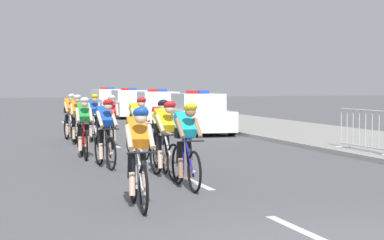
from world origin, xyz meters
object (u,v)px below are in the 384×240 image
cyclist_sixth (84,127)px  cyclist_third (165,138)px  police_car_second (157,109)px  crowd_barrier_rear (366,131)px  cyclist_fifth (105,132)px  cyclist_ninth (111,121)px  cyclist_tenth (70,116)px  cyclist_eleventh (94,118)px  police_car_nearest (197,115)px  police_car_third (129,105)px  cyclist_eighth (77,119)px  police_car_furthest (107,102)px  cyclist_second (186,145)px  cyclist_fourth (161,134)px  cyclist_seventh (138,127)px  cyclist_lead (138,156)px

cyclist_sixth → cyclist_third: bearing=-75.5°
police_car_second → crowd_barrier_rear: size_ratio=1.94×
cyclist_fifth → cyclist_ninth: same height
cyclist_tenth → cyclist_eleventh: 1.25m
police_car_nearest → police_car_third: bearing=90.0°
cyclist_eighth → crowd_barrier_rear: (6.64, -5.11, -0.14)m
police_car_furthest → cyclist_sixth: bearing=-101.9°
cyclist_second → cyclist_ninth: bearing=88.7°
cyclist_fourth → cyclist_seventh: size_ratio=1.00×
cyclist_tenth → cyclist_eleventh: size_ratio=1.00×
cyclist_seventh → cyclist_ninth: 2.98m
cyclist_seventh → cyclist_tenth: same height
cyclist_second → cyclist_sixth: 5.37m
cyclist_sixth → cyclist_eighth: 3.52m
cyclist_sixth → cyclist_tenth: 5.34m
police_car_third → crowd_barrier_rear: 20.47m
cyclist_fifth → police_car_nearest: bearing=60.3°
cyclist_sixth → cyclist_tenth: bearing=86.0°
cyclist_third → cyclist_fourth: (0.22, 1.11, 0.00)m
cyclist_second → cyclist_fourth: bearing=85.0°
police_car_third → police_car_second: bearing=-90.0°
cyclist_sixth → cyclist_eleventh: (0.96, 4.24, 0.00)m
cyclist_third → cyclist_eleventh: size_ratio=1.00×
cyclist_seventh → cyclist_second: bearing=-93.2°
cyclist_eleventh → cyclist_tenth: bearing=118.4°
cyclist_eighth → cyclist_tenth: bearing=88.7°
cyclist_eighth → police_car_nearest: (4.96, 3.54, -0.11)m
cyclist_lead → cyclist_tenth: (0.61, 12.18, 0.00)m
police_car_third → cyclist_sixth: bearing=-105.7°
cyclist_lead → cyclist_sixth: bearing=88.0°
cyclist_tenth → police_car_furthest: bearing=76.0°
cyclist_fifth → cyclist_sixth: bearing=95.1°
cyclist_fourth → police_car_second: 16.06m
cyclist_fifth → police_car_nearest: (5.12, 8.99, -0.11)m
cyclist_sixth → police_car_furthest: bearing=78.1°
cyclist_second → cyclist_fifth: 3.43m
cyclist_fourth → cyclist_eleventh: 7.01m
cyclist_seventh → police_car_furthest: 25.76m
cyclist_fourth → police_car_second: size_ratio=0.38×
cyclist_sixth → crowd_barrier_rear: bearing=-13.0°
cyclist_lead → crowd_barrier_rear: cyclist_lead is taller
cyclist_eleventh → police_car_third: bearing=73.4°
cyclist_fifth → crowd_barrier_rear: bearing=2.9°
cyclist_ninth → police_car_third: size_ratio=0.39×
cyclist_second → cyclist_seventh: size_ratio=1.00×
police_car_nearest → police_car_third: (0.00, 11.75, 0.00)m
cyclist_ninth → police_car_third: (4.11, 16.25, -0.11)m
cyclist_fourth → police_car_third: 21.94m
cyclist_third → police_car_third: 23.07m
cyclist_fifth → cyclist_eleventh: same height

